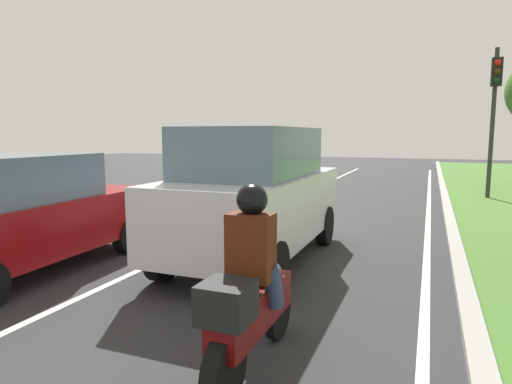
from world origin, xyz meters
TOP-DOWN VIEW (x-y plane):
  - ground_plane at (0.00, 14.00)m, footprint 60.00×60.00m
  - lane_line_center at (-0.70, 14.00)m, footprint 0.12×32.00m
  - lane_line_right_edge at (3.60, 14.00)m, footprint 0.12×32.00m
  - curb_right at (4.10, 14.00)m, footprint 0.24×48.00m
  - car_suv_ahead at (0.81, 8.24)m, footprint 1.97×4.50m
  - car_sedan_left_lane at (-2.31, 6.34)m, footprint 1.96×4.36m
  - motorcycle at (2.13, 4.84)m, footprint 0.40×1.90m
  - rider_person at (2.13, 4.89)m, footprint 0.50×0.40m
  - traffic_light_near_right at (5.43, 17.75)m, footprint 0.32×0.50m

SIDE VIEW (x-z plane):
  - ground_plane at x=0.00m, z-range 0.00..0.00m
  - lane_line_center at x=-0.70m, z-range 0.00..0.01m
  - lane_line_right_edge at x=3.60m, z-range 0.00..0.01m
  - curb_right at x=4.10m, z-range 0.00..0.12m
  - motorcycle at x=2.13m, z-range 0.07..1.08m
  - car_sedan_left_lane at x=-2.31m, z-range -0.01..1.85m
  - car_suv_ahead at x=0.81m, z-range 0.03..2.31m
  - rider_person at x=2.13m, z-range 0.61..1.77m
  - traffic_light_near_right at x=5.43m, z-range 0.82..5.78m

